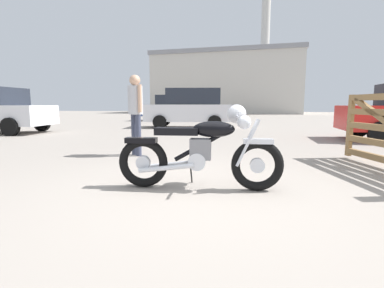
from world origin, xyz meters
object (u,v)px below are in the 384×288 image
at_px(bystander, 136,107).
at_px(silver_sedan_mid, 173,108).
at_px(vintage_motorcycle, 203,150).
at_px(pale_sedan_back, 190,108).

xyz_separation_m(bystander, silver_sedan_mid, (-2.52, 12.62, -0.18)).
bearing_deg(vintage_motorcycle, pale_sedan_back, 98.09).
distance_m(vintage_motorcycle, bystander, 2.77).
bearing_deg(pale_sedan_back, vintage_motorcycle, 93.13).
relative_size(vintage_motorcycle, bystander, 1.25).
distance_m(vintage_motorcycle, pale_sedan_back, 9.76).
relative_size(bystander, silver_sedan_mid, 0.39).
height_order(vintage_motorcycle, pale_sedan_back, pale_sedan_back).
bearing_deg(bystander, silver_sedan_mid, 51.15).
xyz_separation_m(vintage_motorcycle, bystander, (-1.74, 2.09, 0.53)).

